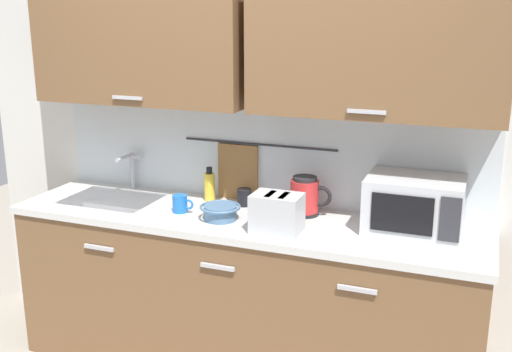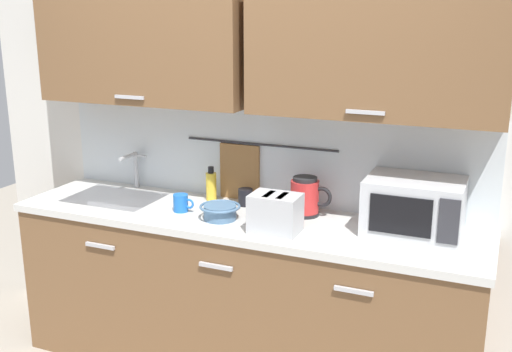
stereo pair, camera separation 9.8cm
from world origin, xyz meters
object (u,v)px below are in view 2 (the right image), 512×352
at_px(microwave, 414,206).
at_px(toaster, 275,213).
at_px(electric_kettle, 306,197).
at_px(mug_near_sink, 181,203).
at_px(mixing_bowl, 220,211).
at_px(mug_by_kettle, 246,197).
at_px(dish_soap_bottle, 211,185).

height_order(microwave, toaster, microwave).
xyz_separation_m(electric_kettle, toaster, (-0.06, -0.30, -0.01)).
bearing_deg(toaster, mug_near_sink, 170.88).
distance_m(microwave, mixing_bowl, 0.98).
distance_m(mixing_bowl, mug_by_kettle, 0.27).
xyz_separation_m(electric_kettle, mug_near_sink, (-0.63, -0.20, -0.05)).
bearing_deg(electric_kettle, dish_soap_bottle, 175.78).
relative_size(dish_soap_bottle, mug_near_sink, 1.63).
bearing_deg(microwave, mug_near_sink, -172.34).
bearing_deg(mixing_bowl, microwave, 11.52).
height_order(electric_kettle, mug_by_kettle, electric_kettle).
xyz_separation_m(toaster, mug_by_kettle, (-0.30, 0.33, -0.05)).
bearing_deg(mixing_bowl, mug_near_sink, 172.58).
height_order(microwave, mug_by_kettle, microwave).
bearing_deg(dish_soap_bottle, mug_by_kettle, -3.56).
bearing_deg(microwave, mixing_bowl, -168.48).
bearing_deg(mixing_bowl, electric_kettle, 31.53).
distance_m(electric_kettle, mixing_bowl, 0.46).
relative_size(electric_kettle, dish_soap_bottle, 1.16).
xyz_separation_m(mug_near_sink, mug_by_kettle, (0.28, 0.23, 0.00)).
distance_m(mug_near_sink, toaster, 0.59).
relative_size(microwave, mug_near_sink, 3.83).
height_order(dish_soap_bottle, toaster, dish_soap_bottle).
distance_m(electric_kettle, mug_near_sink, 0.67).
bearing_deg(mug_by_kettle, dish_soap_bottle, 176.44).
distance_m(electric_kettle, mug_by_kettle, 0.36).
distance_m(microwave, mug_near_sink, 1.21).
relative_size(mixing_bowl, toaster, 0.84).
height_order(microwave, mug_near_sink, microwave).
xyz_separation_m(electric_kettle, dish_soap_bottle, (-0.58, 0.04, -0.01)).
xyz_separation_m(microwave, toaster, (-0.62, -0.25, -0.04)).
distance_m(dish_soap_bottle, mixing_bowl, 0.34).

